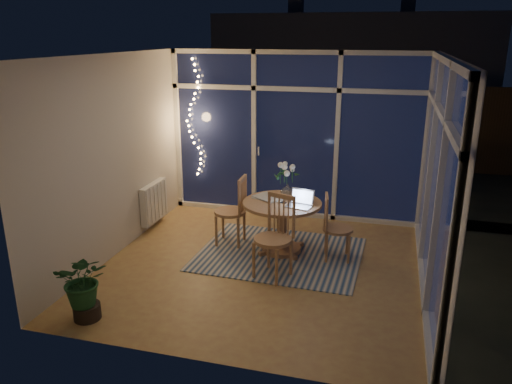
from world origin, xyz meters
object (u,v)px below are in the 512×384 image
at_px(chair_left, 230,210).
at_px(potted_plant, 84,286).
at_px(chair_front, 273,238).
at_px(laptop, 299,198).
at_px(flower_vase, 287,189).
at_px(chair_right, 338,227).
at_px(dining_table, 282,227).

height_order(chair_left, potted_plant, chair_left).
xyz_separation_m(chair_left, chair_front, (0.80, -0.83, 0.02)).
xyz_separation_m(chair_front, laptop, (0.20, 0.62, 0.31)).
bearing_deg(flower_vase, chair_right, -20.52).
relative_size(chair_right, laptop, 2.85).
height_order(chair_right, chair_front, chair_front).
relative_size(chair_right, chair_front, 0.86).
bearing_deg(chair_front, laptop, 92.10).
distance_m(flower_vase, potted_plant, 2.91).
bearing_deg(flower_vase, dining_table, -94.68).
height_order(chair_left, flower_vase, chair_left).
height_order(laptop, potted_plant, laptop).
bearing_deg(chair_right, chair_left, 75.82).
relative_size(chair_right, flower_vase, 4.23).
bearing_deg(chair_front, chair_right, 65.32).
distance_m(dining_table, chair_right, 0.76).
relative_size(chair_left, flower_vase, 4.75).
bearing_deg(chair_right, dining_table, 77.12).
distance_m(dining_table, potted_plant, 2.68).
distance_m(chair_left, chair_front, 1.16).
xyz_separation_m(chair_right, laptop, (-0.50, -0.09, 0.38)).
bearing_deg(flower_vase, potted_plant, -123.82).
xyz_separation_m(dining_table, potted_plant, (-1.58, -2.16, 0.02)).
height_order(dining_table, flower_vase, flower_vase).
distance_m(laptop, flower_vase, 0.44).
distance_m(dining_table, flower_vase, 0.52).
relative_size(dining_table, flower_vase, 4.97).
xyz_separation_m(laptop, flower_vase, (-0.23, 0.37, -0.01)).
relative_size(laptop, flower_vase, 1.49).
bearing_deg(dining_table, laptop, -28.74).
bearing_deg(potted_plant, flower_vase, 56.18).
bearing_deg(chair_front, chair_left, 153.78).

